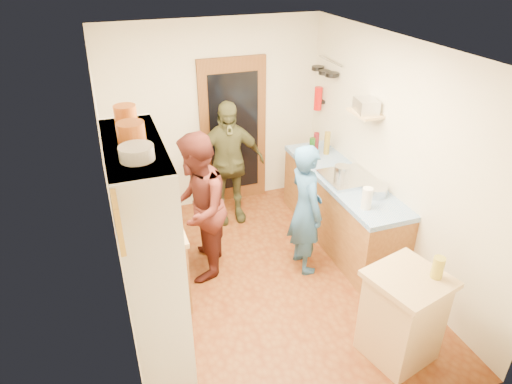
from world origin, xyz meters
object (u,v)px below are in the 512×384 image
right_counter_base (340,210)px  hutch_body (151,270)px  person_hob (309,210)px  island_base (402,318)px  person_back (228,163)px  person_left (201,206)px

right_counter_base → hutch_body: bearing=-152.5°
hutch_body → person_hob: hutch_body is taller
island_base → hutch_body: bearing=164.3°
island_base → person_hob: bearing=99.2°
island_base → person_back: person_back is taller
right_counter_base → island_base: island_base is taller
right_counter_base → person_left: (-1.80, -0.06, 0.44)m
person_hob → person_back: 1.44m
person_back → person_left: bearing=-118.1°
person_left → person_back: bearing=168.1°
person_back → hutch_body: bearing=-116.7°
right_counter_base → person_hob: bearing=-147.9°
hutch_body → right_counter_base: (2.50, 1.30, -0.68)m
right_counter_base → person_back: size_ratio=1.30×
island_base → person_left: size_ratio=0.50×
hutch_body → person_back: size_ratio=1.30×
hutch_body → island_base: 2.27m
island_base → person_left: (-1.39, 1.83, 0.43)m
right_counter_base → person_hob: size_ratio=1.41×
hutch_body → island_base: bearing=-15.7°
island_base → person_back: bearing=105.5°
hutch_body → person_left: hutch_body is taller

